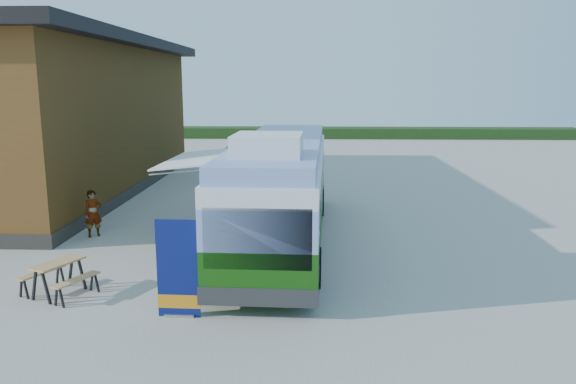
{
  "coord_description": "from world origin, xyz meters",
  "views": [
    {
      "loc": [
        1.8,
        -17.2,
        5.32
      ],
      "look_at": [
        1.07,
        2.86,
        1.4
      ],
      "focal_mm": 35.0,
      "sensor_mm": 36.0,
      "label": 1
    }
  ],
  "objects_px": {
    "picnic_table": "(58,270)",
    "bus": "(281,186)",
    "slurry_tanker": "(259,154)",
    "banner": "(178,278)",
    "person_a": "(93,213)",
    "person_b": "(256,165)"
  },
  "relations": [
    {
      "from": "picnic_table",
      "to": "bus",
      "type": "bearing_deg",
      "value": 67.79
    },
    {
      "from": "slurry_tanker",
      "to": "banner",
      "type": "bearing_deg",
      "value": -68.97
    },
    {
      "from": "picnic_table",
      "to": "person_a",
      "type": "bearing_deg",
      "value": 126.89
    },
    {
      "from": "banner",
      "to": "picnic_table",
      "type": "distance_m",
      "value": 3.6
    },
    {
      "from": "bus",
      "to": "picnic_table",
      "type": "distance_m",
      "value": 7.53
    },
    {
      "from": "person_a",
      "to": "picnic_table",
      "type": "bearing_deg",
      "value": -113.48
    },
    {
      "from": "person_b",
      "to": "banner",
      "type": "bearing_deg",
      "value": 29.92
    },
    {
      "from": "person_b",
      "to": "slurry_tanker",
      "type": "xyz_separation_m",
      "value": [
        -0.03,
        1.87,
        0.37
      ]
    },
    {
      "from": "person_b",
      "to": "bus",
      "type": "bearing_deg",
      "value": 40.17
    },
    {
      "from": "person_a",
      "to": "person_b",
      "type": "xyz_separation_m",
      "value": [
        4.73,
        10.61,
        0.17
      ]
    },
    {
      "from": "banner",
      "to": "person_a",
      "type": "bearing_deg",
      "value": 126.08
    },
    {
      "from": "bus",
      "to": "slurry_tanker",
      "type": "height_order",
      "value": "bus"
    },
    {
      "from": "picnic_table",
      "to": "slurry_tanker",
      "type": "relative_size",
      "value": 0.32
    },
    {
      "from": "person_a",
      "to": "person_b",
      "type": "distance_m",
      "value": 11.61
    },
    {
      "from": "person_a",
      "to": "banner",
      "type": "bearing_deg",
      "value": -91.66
    },
    {
      "from": "bus",
      "to": "person_a",
      "type": "xyz_separation_m",
      "value": [
        -6.61,
        0.43,
        -1.1
      ]
    },
    {
      "from": "bus",
      "to": "slurry_tanker",
      "type": "distance_m",
      "value": 13.06
    },
    {
      "from": "person_b",
      "to": "slurry_tanker",
      "type": "distance_m",
      "value": 1.91
    },
    {
      "from": "banner",
      "to": "person_b",
      "type": "bearing_deg",
      "value": 91.45
    },
    {
      "from": "picnic_table",
      "to": "person_b",
      "type": "bearing_deg",
      "value": 102.27
    },
    {
      "from": "picnic_table",
      "to": "person_a",
      "type": "height_order",
      "value": "person_a"
    },
    {
      "from": "banner",
      "to": "picnic_table",
      "type": "height_order",
      "value": "banner"
    }
  ]
}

